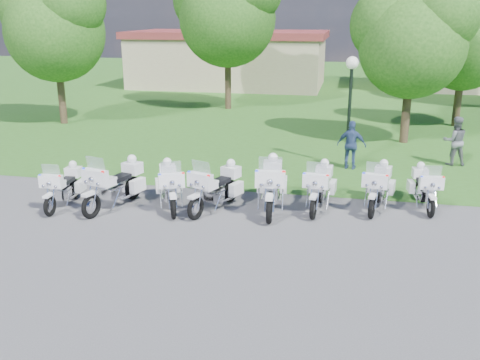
% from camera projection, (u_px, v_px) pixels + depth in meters
% --- Properties ---
extents(ground, '(100.00, 100.00, 0.00)m').
position_uv_depth(ground, '(216.00, 227.00, 14.08)').
color(ground, '#4E4E52').
rests_on(ground, ground).
extents(grass_lawn, '(100.00, 48.00, 0.01)m').
position_uv_depth(grass_lawn, '(306.00, 90.00, 39.30)').
color(grass_lawn, '#33641F').
rests_on(grass_lawn, ground).
extents(motorcycle_0, '(0.75, 2.13, 1.43)m').
position_uv_depth(motorcycle_0, '(64.00, 186.00, 15.49)').
color(motorcycle_0, black).
rests_on(motorcycle_0, ground).
extents(motorcycle_1, '(1.26, 2.44, 1.68)m').
position_uv_depth(motorcycle_1, '(116.00, 183.00, 15.34)').
color(motorcycle_1, black).
rests_on(motorcycle_1, ground).
extents(motorcycle_2, '(1.34, 2.19, 1.56)m').
position_uv_depth(motorcycle_2, '(170.00, 185.00, 15.34)').
color(motorcycle_2, black).
rests_on(motorcycle_2, ground).
extents(motorcycle_3, '(1.32, 2.28, 1.60)m').
position_uv_depth(motorcycle_3, '(217.00, 187.00, 15.17)').
color(motorcycle_3, black).
rests_on(motorcycle_3, ground).
extents(motorcycle_4, '(1.02, 2.63, 1.77)m').
position_uv_depth(motorcycle_4, '(271.00, 184.00, 15.13)').
color(motorcycle_4, black).
rests_on(motorcycle_4, ground).
extents(motorcycle_5, '(0.90, 2.32, 1.56)m').
position_uv_depth(motorcycle_5, '(320.00, 186.00, 15.28)').
color(motorcycle_5, black).
rests_on(motorcycle_5, ground).
extents(motorcycle_6, '(1.04, 2.27, 1.54)m').
position_uv_depth(motorcycle_6, '(379.00, 186.00, 15.30)').
color(motorcycle_6, black).
rests_on(motorcycle_6, ground).
extents(motorcycle_7, '(0.83, 2.12, 1.42)m').
position_uv_depth(motorcycle_7, '(424.00, 187.00, 15.38)').
color(motorcycle_7, black).
rests_on(motorcycle_7, ground).
extents(lamp_post, '(0.44, 0.44, 3.95)m').
position_uv_depth(lamp_post, '(351.00, 84.00, 18.79)').
color(lamp_post, black).
rests_on(lamp_post, ground).
extents(tree_0, '(5.60, 4.78, 7.47)m').
position_uv_depth(tree_0, '(54.00, 23.00, 25.86)').
color(tree_0, '#38281C').
rests_on(tree_0, ground).
extents(tree_1, '(6.36, 5.43, 8.48)m').
position_uv_depth(tree_1, '(227.00, 9.00, 29.82)').
color(tree_1, '#38281C').
rests_on(tree_1, ground).
extents(tree_2, '(5.13, 4.37, 6.83)m').
position_uv_depth(tree_2, '(412.00, 35.00, 21.95)').
color(tree_2, '#38281C').
rests_on(tree_2, ground).
extents(tree_3, '(4.72, 4.03, 6.29)m').
position_uv_depth(tree_3, '(464.00, 40.00, 25.43)').
color(tree_3, '#38281C').
rests_on(tree_3, ground).
extents(building_west, '(14.56, 8.32, 4.10)m').
position_uv_depth(building_west, '(230.00, 58.00, 40.79)').
color(building_west, tan).
rests_on(building_west, ground).
extents(building_east, '(11.44, 7.28, 4.10)m').
position_uv_depth(building_east, '(460.00, 60.00, 39.35)').
color(building_east, tan).
rests_on(building_east, ground).
extents(bystander_b, '(0.97, 0.81, 1.81)m').
position_uv_depth(bystander_b, '(455.00, 141.00, 19.53)').
color(bystander_b, slate).
rests_on(bystander_b, ground).
extents(bystander_c, '(1.08, 0.59, 1.75)m').
position_uv_depth(bystander_c, '(352.00, 145.00, 19.05)').
color(bystander_c, '#32487A').
rests_on(bystander_c, ground).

